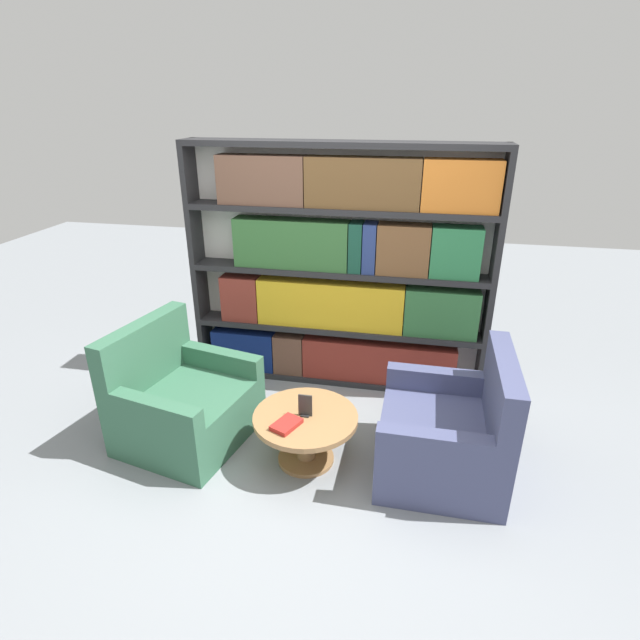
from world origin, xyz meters
TOP-DOWN VIEW (x-y plane):
  - ground_plane at (0.00, 0.00)m, footprint 14.00×14.00m
  - bookshelf at (0.04, 1.49)m, footprint 2.68×0.30m
  - armchair_left at (-1.04, 0.36)m, footprint 1.04×1.09m
  - armchair_right at (1.00, 0.34)m, footprint 0.87×0.94m
  - coffee_table at (-0.02, 0.25)m, footprint 0.76×0.76m
  - table_sign at (-0.02, 0.25)m, footprint 0.10×0.06m
  - stray_book at (-0.12, 0.09)m, footprint 0.22×0.25m

SIDE VIEW (x-z plane):
  - ground_plane at x=0.00m, z-range 0.00..0.00m
  - coffee_table at x=-0.02m, z-range 0.09..0.49m
  - armchair_left at x=-1.04m, z-range -0.16..0.77m
  - armchair_right at x=1.00m, z-range -0.16..0.77m
  - stray_book at x=-0.12m, z-range 0.40..0.43m
  - table_sign at x=-0.02m, z-range 0.39..0.56m
  - bookshelf at x=0.04m, z-range -0.02..2.16m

